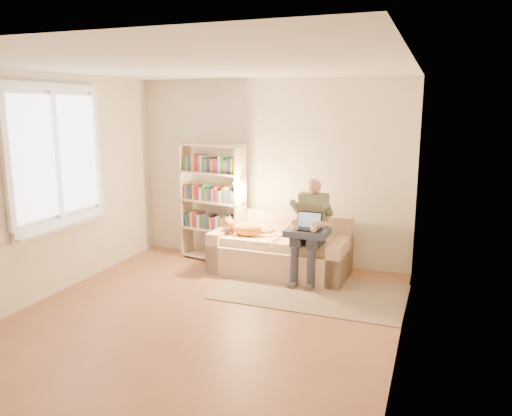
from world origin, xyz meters
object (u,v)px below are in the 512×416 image
at_px(person, 310,224).
at_px(bookshelf, 212,197).
at_px(cat, 247,228).
at_px(sofa, 281,252).
at_px(laptop, 305,225).

bearing_deg(person, bookshelf, 170.27).
bearing_deg(cat, sofa, 14.76).
bearing_deg(laptop, cat, 170.79).
relative_size(sofa, bookshelf, 1.09).
relative_size(sofa, person, 1.41).
xyz_separation_m(person, bookshelf, (-1.53, 0.32, 0.20)).
relative_size(cat, laptop, 1.94).
distance_m(cat, bookshelf, 0.77).
height_order(person, bookshelf, bookshelf).
relative_size(person, bookshelf, 0.77).
xyz_separation_m(sofa, laptop, (0.40, -0.27, 0.47)).
xyz_separation_m(cat, bookshelf, (-0.63, 0.26, 0.35)).
bearing_deg(person, cat, 178.28).
distance_m(person, cat, 0.91).
distance_m(person, bookshelf, 1.57).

